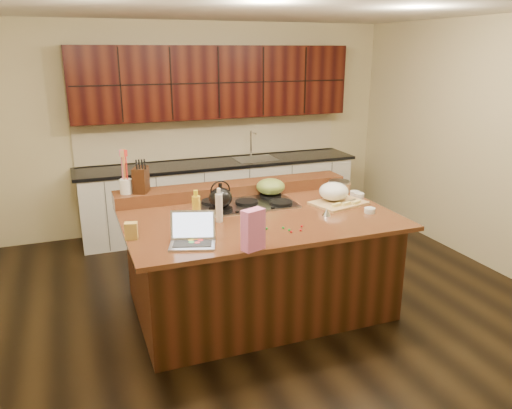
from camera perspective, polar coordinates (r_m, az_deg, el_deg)
name	(u,v)px	position (r m, az deg, el deg)	size (l,w,h in m)	color
room	(258,168)	(4.40, 0.23, 4.18)	(5.52, 5.02, 2.72)	black
island	(258,261)	(4.68, 0.22, -6.45)	(2.40, 1.60, 0.92)	black
back_ledge	(234,189)	(5.13, -2.58, 1.80)	(2.40, 0.30, 0.12)	black
cooktop	(247,204)	(4.78, -1.07, 0.09)	(0.92, 0.52, 0.05)	gray
back_counter	(219,158)	(6.63, -4.28, 5.36)	(3.70, 0.66, 2.40)	silver
kettle	(220,198)	(4.54, -4.09, 0.76)	(0.21, 0.21, 0.19)	black
green_bowl	(271,187)	(4.97, 1.68, 2.06)	(0.29, 0.29, 0.16)	olive
laptop	(193,235)	(3.86, -7.25, -3.53)	(0.41, 0.36, 0.24)	#B7B7BC
oil_bottle	(196,212)	(4.19, -6.82, -0.82)	(0.07, 0.07, 0.27)	yellow
vinegar_bottle	(219,208)	(4.30, -4.25, -0.39)	(0.06, 0.06, 0.25)	silver
wooden_tray	(335,194)	(4.89, 9.01, 1.19)	(0.57, 0.47, 0.20)	tan
ramekin_a	(370,210)	(4.68, 12.87, -0.66)	(0.10, 0.10, 0.04)	white
ramekin_b	(355,193)	(5.20, 11.24, 1.26)	(0.10, 0.10, 0.04)	white
ramekin_c	(359,195)	(5.13, 11.71, 1.03)	(0.10, 0.10, 0.04)	white
strainer_bowl	(339,187)	(5.33, 9.45, 2.00)	(0.24, 0.24, 0.09)	#996B3F
kitchen_timer	(327,212)	(4.52, 8.07, -0.83)	(0.08, 0.08, 0.07)	silver
pink_bag	(253,230)	(3.68, -0.33, -2.90)	(0.17, 0.09, 0.31)	pink
candy_plate	(196,243)	(3.88, -6.92, -4.33)	(0.18, 0.18, 0.01)	white
package_box	(131,231)	(4.04, -14.07, -2.94)	(0.10, 0.07, 0.14)	gold
utensil_crock	(126,186)	(4.88, -14.62, 2.03)	(0.12, 0.12, 0.14)	white
knife_block	(141,180)	(4.88, -13.01, 2.76)	(0.12, 0.20, 0.24)	black
gumdrop_0	(291,232)	(4.08, 4.04, -3.12)	(0.02, 0.02, 0.02)	red
gumdrop_1	(289,230)	(4.11, 3.82, -2.93)	(0.02, 0.02, 0.02)	#198C26
gumdrop_2	(255,236)	(3.97, -0.16, -3.63)	(0.02, 0.02, 0.02)	red
gumdrop_3	(257,235)	(4.00, 0.11, -3.50)	(0.02, 0.02, 0.02)	#198C26
gumdrop_4	(302,226)	(4.21, 5.26, -2.49)	(0.02, 0.02, 0.02)	red
gumdrop_5	(267,229)	(4.14, 1.22, -2.76)	(0.02, 0.02, 0.02)	#198C26
gumdrop_6	(301,230)	(4.12, 5.13, -2.95)	(0.02, 0.02, 0.02)	red
gumdrop_7	(283,228)	(4.16, 3.13, -2.67)	(0.02, 0.02, 0.02)	#198C26
gumdrop_8	(264,235)	(4.00, 0.89, -3.49)	(0.02, 0.02, 0.02)	red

